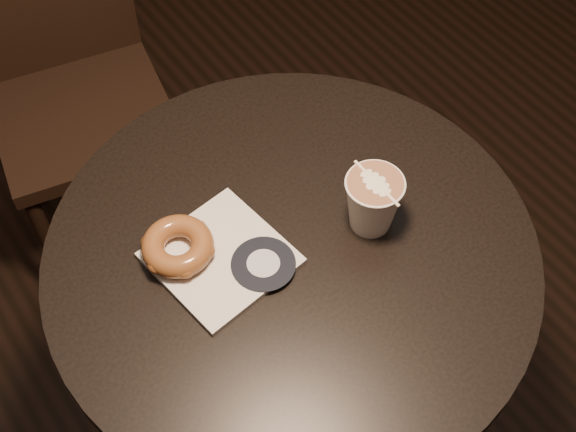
{
  "coord_description": "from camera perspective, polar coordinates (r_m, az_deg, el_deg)",
  "views": [
    {
      "loc": [
        -0.36,
        -0.5,
        1.69
      ],
      "look_at": [
        0.01,
        0.03,
        0.79
      ],
      "focal_mm": 50.0,
      "sensor_mm": 36.0,
      "label": 1
    }
  ],
  "objects": [
    {
      "name": "cafe_table",
      "position": [
        1.3,
        0.23,
        -7.23
      ],
      "size": [
        0.7,
        0.7,
        0.75
      ],
      "color": "black",
      "rests_on": "ground"
    },
    {
      "name": "chair",
      "position": [
        1.78,
        -15.85,
        11.01
      ],
      "size": [
        0.44,
        0.44,
        0.93
      ],
      "rotation": [
        0.0,
        0.0,
        -0.21
      ],
      "color": "black",
      "rests_on": "ground"
    },
    {
      "name": "pastry_bag",
      "position": [
        1.12,
        -4.81,
        -2.98
      ],
      "size": [
        0.19,
        0.19,
        0.01
      ],
      "primitive_type": "cube",
      "rotation": [
        0.0,
        0.0,
        0.13
      ],
      "color": "silver",
      "rests_on": "cafe_table"
    },
    {
      "name": "doughnut",
      "position": [
        1.11,
        -7.85,
        -2.14
      ],
      "size": [
        0.1,
        0.1,
        0.03
      ],
      "primitive_type": "torus",
      "color": "brown",
      "rests_on": "pastry_bag"
    },
    {
      "name": "latte_cup",
      "position": [
        1.12,
        6.03,
        0.92
      ],
      "size": [
        0.08,
        0.08,
        0.09
      ],
      "primitive_type": null,
      "color": "white",
      "rests_on": "cafe_table"
    }
  ]
}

